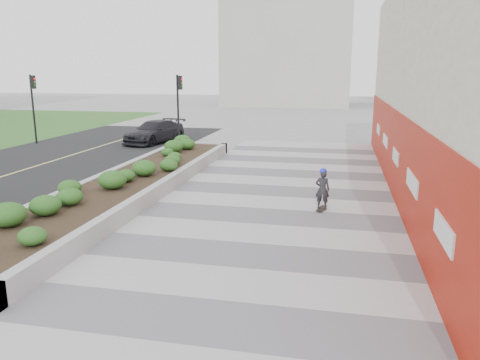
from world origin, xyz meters
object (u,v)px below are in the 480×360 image
object	(u,v)px
planter	(131,181)
skateboarder	(322,189)
car_dark	(154,132)
traffic_signal_far	(33,99)
traffic_signal_near	(179,100)

from	to	relation	value
planter	skateboarder	size ratio (longest dim) A/B	12.91
planter	skateboarder	world-z (taller)	skateboarder
skateboarder	car_dark	distance (m)	16.82
traffic_signal_far	traffic_signal_near	bearing A→B (deg)	3.11
traffic_signal_far	skateboarder	bearing A→B (deg)	-31.44
car_dark	traffic_signal_near	bearing A→B (deg)	-17.13
traffic_signal_near	skateboarder	distance (m)	14.60
traffic_signal_near	traffic_signal_far	size ratio (longest dim) A/B	1.00
skateboarder	car_dark	xyz separation A→B (m)	(-10.92, 12.79, -0.02)
traffic_signal_near	car_dark	bearing A→B (deg)	148.69
traffic_signal_near	car_dark	xyz separation A→B (m)	(-2.14, 1.30, -2.07)
traffic_signal_near	traffic_signal_far	bearing A→B (deg)	-176.89
traffic_signal_near	traffic_signal_far	world-z (taller)	same
traffic_signal_far	car_dark	world-z (taller)	traffic_signal_far
traffic_signal_far	skateboarder	size ratio (longest dim) A/B	3.01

